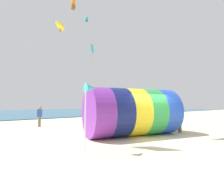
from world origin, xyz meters
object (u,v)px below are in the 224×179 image
(kite_cyan_box, at_px, (86,19))
(giant_inflatable_tube, at_px, (132,112))
(kite_cyan_diamond, at_px, (92,49))
(kite_orange_box, at_px, (73,5))
(kite_handler, at_px, (180,120))
(kite_yellow_parafoil, at_px, (60,26))
(bystander_mid_beach, at_px, (106,111))
(beach_flag, at_px, (90,91))
(bystander_near_water, at_px, (40,116))

(kite_cyan_box, bearing_deg, giant_inflatable_tube, -106.39)
(kite_cyan_diamond, xyz_separation_m, kite_orange_box, (1.68, 8.24, 9.32))
(kite_handler, relative_size, kite_cyan_box, 2.28)
(kite_yellow_parafoil, distance_m, bystander_mid_beach, 14.07)
(kite_cyan_diamond, height_order, kite_cyan_box, kite_cyan_box)
(kite_cyan_box, xyz_separation_m, kite_orange_box, (0.04, 4.11, 3.93))
(kite_cyan_diamond, bearing_deg, kite_yellow_parafoil, -148.73)
(kite_yellow_parafoil, bearing_deg, kite_cyan_box, 47.77)
(kite_cyan_box, relative_size, beach_flag, 0.27)
(kite_orange_box, bearing_deg, kite_cyan_box, -90.56)
(kite_cyan_box, relative_size, bystander_near_water, 0.42)
(bystander_near_water, bearing_deg, kite_cyan_box, 30.23)
(kite_handler, height_order, kite_cyan_box, kite_cyan_box)
(kite_orange_box, relative_size, bystander_near_water, 0.85)
(kite_cyan_box, bearing_deg, beach_flag, -119.47)
(kite_yellow_parafoil, bearing_deg, kite_orange_box, 60.13)
(kite_cyan_box, bearing_deg, kite_orange_box, 89.44)
(kite_handler, distance_m, kite_cyan_box, 17.91)
(kite_handler, distance_m, kite_orange_box, 23.59)
(kite_cyan_diamond, bearing_deg, kite_handler, -80.59)
(kite_handler, relative_size, beach_flag, 0.61)
(kite_orange_box, bearing_deg, kite_yellow_parafoil, -119.87)
(giant_inflatable_tube, bearing_deg, bystander_near_water, 112.62)
(bystander_mid_beach, bearing_deg, kite_handler, -105.32)
(kite_cyan_diamond, height_order, bystander_near_water, kite_cyan_diamond)
(kite_handler, relative_size, kite_cyan_diamond, 1.12)
(bystander_near_water, bearing_deg, giant_inflatable_tube, -67.38)
(bystander_near_water, height_order, beach_flag, beach_flag)
(kite_orange_box, xyz_separation_m, kite_yellow_parafoil, (-6.36, -11.08, -9.24))
(kite_orange_box, xyz_separation_m, bystander_near_water, (-6.76, -8.03, -16.21))
(kite_orange_box, bearing_deg, beach_flag, -113.54)
(giant_inflatable_tube, relative_size, kite_cyan_box, 8.51)
(kite_cyan_box, height_order, kite_orange_box, kite_orange_box)
(kite_handler, bearing_deg, giant_inflatable_tube, 159.37)
(kite_handler, xyz_separation_m, kite_cyan_box, (0.18, 12.98, 12.33))
(kite_cyan_box, bearing_deg, bystander_near_water, -149.77)
(giant_inflatable_tube, relative_size, kite_yellow_parafoil, 4.57)
(kite_cyan_box, bearing_deg, kite_handler, -90.78)
(kite_cyan_box, bearing_deg, kite_yellow_parafoil, -132.23)
(giant_inflatable_tube, distance_m, bystander_mid_beach, 13.97)
(kite_handler, height_order, beach_flag, beach_flag)
(kite_orange_box, height_order, beach_flag, kite_orange_box)
(giant_inflatable_tube, bearing_deg, beach_flag, -156.85)
(giant_inflatable_tube, height_order, kite_orange_box, kite_orange_box)
(kite_cyan_diamond, bearing_deg, beach_flag, -122.53)
(giant_inflatable_tube, relative_size, kite_handler, 3.73)
(bystander_mid_beach, bearing_deg, kite_cyan_box, -174.03)
(kite_handler, xyz_separation_m, bystander_mid_beach, (3.66, 13.35, 0.07))
(kite_yellow_parafoil, bearing_deg, beach_flag, -101.44)
(kite_yellow_parafoil, xyz_separation_m, bystander_near_water, (-0.40, 3.05, -6.97))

